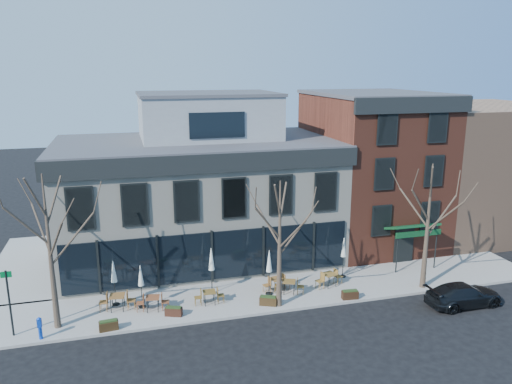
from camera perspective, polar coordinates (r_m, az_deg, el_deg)
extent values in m
plane|color=black|center=(31.03, -5.01, -10.53)|extent=(120.00, 120.00, 0.00)
cube|color=gray|center=(29.80, 2.04, -11.40)|extent=(33.50, 4.70, 0.15)
cube|color=gray|center=(36.72, -24.51, -7.68)|extent=(4.50, 12.00, 0.15)
cube|color=beige|center=(34.33, -6.66, -1.02)|extent=(18.00, 10.00, 8.00)
cube|color=#47474C|center=(33.51, -6.86, 5.68)|extent=(18.30, 10.30, 0.30)
cube|color=black|center=(28.61, -5.28, 3.26)|extent=(18.30, 0.25, 1.10)
cube|color=black|center=(33.51, -22.47, 3.84)|extent=(0.25, 10.30, 1.10)
cube|color=black|center=(30.23, -5.06, -7.30)|extent=(17.20, 0.12, 3.00)
cube|color=black|center=(33.91, -21.67, -5.87)|extent=(0.12, 7.50, 3.00)
cube|color=gray|center=(34.46, -5.52, 8.54)|extent=(9.00, 6.50, 3.00)
cube|color=#602B1D|center=(38.07, 13.01, 2.52)|extent=(8.00, 10.00, 11.00)
cube|color=#47474C|center=(37.39, 13.48, 10.88)|extent=(8.20, 10.20, 0.25)
cube|color=black|center=(33.01, 17.72, 9.45)|extent=(8.20, 0.25, 1.00)
cube|color=#0C381A|center=(33.83, 17.41, -3.76)|extent=(3.20, 1.66, 0.67)
cube|color=black|center=(34.99, 16.51, -5.96)|extent=(1.40, 0.10, 2.50)
cube|color=#8C664C|center=(44.50, 23.81, 2.66)|extent=(12.00, 12.00, 10.00)
cone|color=#382B21|center=(26.38, -22.47, -6.49)|extent=(0.34, 0.34, 7.92)
cylinder|color=#382B21|center=(26.25, -20.22, -5.06)|extent=(2.23, 0.50, 2.48)
cylinder|color=#382B21|center=(27.04, -23.39, -3.78)|extent=(1.03, 2.05, 2.14)
cylinder|color=#382B21|center=(25.75, -24.72, -3.58)|extent=(1.80, 0.75, 2.21)
cylinder|color=#382B21|center=(25.11, -21.90, -5.17)|extent=(1.03, 2.04, 2.28)
cone|color=#382B21|center=(26.80, 2.71, -6.07)|extent=(0.34, 0.34, 7.04)
cylinder|color=#382B21|center=(27.07, 4.53, -4.75)|extent=(2.00, 0.46, 2.21)
cylinder|color=#382B21|center=(27.16, 1.37, -3.73)|extent=(0.93, 1.84, 1.91)
cylinder|color=#382B21|center=(25.89, 1.35, -3.57)|extent=(1.61, 0.68, 1.97)
cylinder|color=#382B21|center=(25.87, 4.16, -4.87)|extent=(0.93, 1.83, 2.03)
cone|color=#382B21|center=(30.60, 19.01, -3.83)|extent=(0.34, 0.34, 7.48)
cylinder|color=#382B21|center=(31.15, 20.44, -2.60)|extent=(2.12, 0.48, 2.35)
cylinder|color=#382B21|center=(30.82, 17.55, -1.69)|extent=(0.98, 1.94, 2.03)
cylinder|color=#382B21|center=(29.53, 18.26, -1.45)|extent=(1.71, 0.71, 2.09)
cylinder|color=#382B21|center=(29.88, 20.78, -2.62)|extent=(0.98, 1.94, 2.16)
cylinder|color=black|center=(27.29, -26.33, -11.35)|extent=(0.10, 0.10, 3.40)
cube|color=#005926|center=(26.72, -26.68, -8.43)|extent=(0.50, 0.04, 0.30)
imported|color=black|center=(30.49, 22.65, -10.78)|extent=(4.41, 1.85, 1.27)
cylinder|color=#0D38B0|center=(27.03, -23.41, -14.57)|extent=(0.18, 0.18, 0.62)
cube|color=#0D38B0|center=(26.79, -23.52, -13.56)|extent=(0.22, 0.19, 0.44)
cone|color=#0D38B0|center=(26.67, -23.58, -13.05)|extent=(0.23, 0.23, 0.11)
cube|color=brown|center=(28.35, -15.60, -11.35)|extent=(0.87, 0.87, 0.04)
cylinder|color=black|center=(28.29, -16.26, -12.39)|extent=(0.04, 0.04, 0.81)
cylinder|color=black|center=(28.20, -14.97, -12.38)|extent=(0.04, 0.04, 0.81)
cylinder|color=black|center=(28.85, -16.10, -11.84)|extent=(0.04, 0.04, 0.81)
cylinder|color=black|center=(28.76, -14.83, -11.83)|extent=(0.04, 0.04, 0.81)
cube|color=brown|center=(27.89, -11.73, -11.72)|extent=(0.81, 0.81, 0.04)
cylinder|color=black|center=(27.82, -12.34, -12.68)|extent=(0.04, 0.04, 0.74)
cylinder|color=black|center=(27.77, -11.14, -12.67)|extent=(0.04, 0.04, 0.74)
cylinder|color=black|center=(28.33, -12.24, -12.16)|extent=(0.04, 0.04, 0.74)
cylinder|color=black|center=(28.28, -11.06, -12.15)|extent=(0.04, 0.04, 0.74)
cube|color=brown|center=(28.16, -5.37, -11.29)|extent=(0.70, 0.70, 0.04)
cylinder|color=black|center=(28.04, -5.84, -12.23)|extent=(0.04, 0.04, 0.70)
cylinder|color=black|center=(28.10, -4.71, -12.14)|extent=(0.04, 0.04, 0.70)
cylinder|color=black|center=(28.52, -5.98, -11.75)|extent=(0.04, 0.04, 0.70)
cylinder|color=black|center=(28.59, -4.88, -11.67)|extent=(0.04, 0.04, 0.70)
cube|color=brown|center=(29.61, 2.38, -9.86)|extent=(0.83, 0.83, 0.04)
cylinder|color=black|center=(29.41, 2.17, -10.82)|extent=(0.04, 0.04, 0.72)
cylinder|color=black|center=(29.67, 3.12, -10.60)|extent=(0.04, 0.04, 0.72)
cylinder|color=black|center=(29.86, 1.62, -10.43)|extent=(0.04, 0.04, 0.72)
cylinder|color=black|center=(30.11, 2.57, -10.21)|extent=(0.04, 0.04, 0.72)
cube|color=brown|center=(29.28, 3.83, -10.16)|extent=(0.92, 0.92, 0.04)
cylinder|color=black|center=(29.20, 3.22, -11.03)|extent=(0.04, 0.04, 0.72)
cylinder|color=black|center=(29.17, 4.34, -11.08)|extent=(0.04, 0.04, 0.72)
cylinder|color=black|center=(29.71, 3.30, -10.57)|extent=(0.04, 0.04, 0.72)
cylinder|color=black|center=(29.68, 4.40, -10.62)|extent=(0.04, 0.04, 0.72)
cube|color=brown|center=(30.41, 8.37, -9.26)|extent=(0.90, 0.90, 0.04)
cylinder|color=black|center=(30.19, 8.25, -10.25)|extent=(0.04, 0.04, 0.76)
cylinder|color=black|center=(30.53, 9.13, -9.99)|extent=(0.04, 0.04, 0.76)
cylinder|color=black|center=(30.61, 7.56, -9.87)|extent=(0.04, 0.04, 0.76)
cylinder|color=black|center=(30.95, 8.43, -9.62)|extent=(0.04, 0.04, 0.76)
cylinder|color=black|center=(29.27, -15.71, -12.23)|extent=(0.41, 0.41, 0.06)
cylinder|color=black|center=(28.84, -15.84, -10.44)|extent=(0.05, 0.05, 2.07)
cone|color=silver|center=(28.48, -15.97, -8.71)|extent=(0.34, 0.34, 1.22)
cylinder|color=black|center=(28.63, -12.85, -12.67)|extent=(0.39, 0.39, 0.05)
cylinder|color=black|center=(28.22, -12.95, -10.93)|extent=(0.04, 0.04, 1.96)
cone|color=silver|center=(27.86, -13.06, -9.27)|extent=(0.32, 0.32, 1.16)
cylinder|color=black|center=(29.63, -5.04, -11.39)|extent=(0.44, 0.44, 0.06)
cylinder|color=black|center=(29.18, -5.09, -9.47)|extent=(0.05, 0.05, 2.22)
cone|color=silver|center=(28.79, -5.13, -7.63)|extent=(0.36, 0.36, 1.31)
cylinder|color=black|center=(29.41, 1.49, -11.53)|extent=(0.43, 0.43, 0.06)
cylinder|color=black|center=(28.98, 1.51, -9.67)|extent=(0.05, 0.05, 2.15)
cone|color=silver|center=(28.60, 1.52, -7.88)|extent=(0.35, 0.35, 1.27)
cylinder|color=black|center=(32.10, 9.85, -9.47)|extent=(0.41, 0.41, 0.06)
cylinder|color=black|center=(31.72, 9.93, -7.81)|extent=(0.05, 0.05, 2.06)
cone|color=silver|center=(31.39, 10.00, -6.22)|extent=(0.34, 0.34, 1.22)
cube|color=#332311|center=(26.74, -16.49, -14.44)|extent=(0.97, 0.47, 0.47)
cube|color=#1E3314|center=(26.62, -16.53, -13.96)|extent=(0.87, 0.38, 0.07)
cube|color=#321910|center=(27.38, -9.39, -13.34)|extent=(0.96, 0.66, 0.45)
cube|color=#1E3314|center=(27.27, -9.42, -12.89)|extent=(0.85, 0.56, 0.07)
cube|color=#322210|center=(28.10, 1.40, -12.35)|extent=(1.01, 0.73, 0.47)
cube|color=#1E3314|center=(27.99, 1.40, -11.89)|extent=(0.90, 0.63, 0.08)
cube|color=black|center=(29.28, 10.69, -11.48)|extent=(0.96, 0.46, 0.46)
cube|color=#1E3314|center=(29.17, 10.71, -11.04)|extent=(0.86, 0.38, 0.07)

